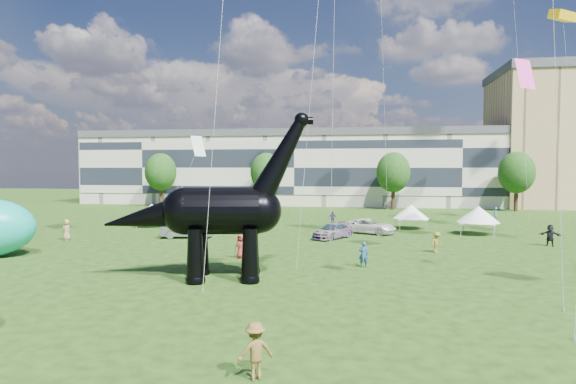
# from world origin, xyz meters

# --- Properties ---
(ground) EXTENTS (220.00, 220.00, 0.00)m
(ground) POSITION_xyz_m (0.00, 0.00, 0.00)
(ground) COLOR #16330C
(ground) RESTS_ON ground
(terrace_row) EXTENTS (78.00, 11.00, 12.00)m
(terrace_row) POSITION_xyz_m (-8.00, 62.00, 6.00)
(terrace_row) COLOR beige
(terrace_row) RESTS_ON ground
(tree_far_left) EXTENTS (5.20, 5.20, 9.44)m
(tree_far_left) POSITION_xyz_m (-30.00, 53.00, 6.29)
(tree_far_left) COLOR #382314
(tree_far_left) RESTS_ON ground
(tree_mid_left) EXTENTS (5.20, 5.20, 9.44)m
(tree_mid_left) POSITION_xyz_m (-12.00, 53.00, 6.29)
(tree_mid_left) COLOR #382314
(tree_mid_left) RESTS_ON ground
(tree_mid_right) EXTENTS (5.20, 5.20, 9.44)m
(tree_mid_right) POSITION_xyz_m (8.00, 53.00, 6.29)
(tree_mid_right) COLOR #382314
(tree_mid_right) RESTS_ON ground
(tree_far_right) EXTENTS (5.20, 5.20, 9.44)m
(tree_far_right) POSITION_xyz_m (26.00, 53.00, 6.29)
(tree_far_right) COLOR #382314
(tree_far_right) RESTS_ON ground
(dinosaur_sculpture) EXTENTS (12.56, 4.57, 10.24)m
(dinosaur_sculpture) POSITION_xyz_m (-5.34, 4.33, 3.87)
(dinosaur_sculpture) COLOR black
(dinosaur_sculpture) RESTS_ON ground
(car_silver) EXTENTS (3.58, 4.93, 1.56)m
(car_silver) POSITION_xyz_m (-12.86, 21.94, 0.78)
(car_silver) COLOR #B7B8BC
(car_silver) RESTS_ON ground
(car_grey) EXTENTS (4.90, 2.51, 1.54)m
(car_grey) POSITION_xyz_m (-12.91, 19.70, 0.77)
(car_grey) COLOR slate
(car_grey) RESTS_ON ground
(car_white) EXTENTS (5.80, 4.29, 1.46)m
(car_white) POSITION_xyz_m (4.01, 25.37, 0.73)
(car_white) COLOR white
(car_white) RESTS_ON ground
(car_dark) EXTENTS (4.19, 5.04, 1.38)m
(car_dark) POSITION_xyz_m (0.60, 21.48, 0.69)
(car_dark) COLOR #595960
(car_dark) RESTS_ON ground
(gazebo_near) EXTENTS (4.04, 4.04, 2.62)m
(gazebo_near) POSITION_xyz_m (8.45, 29.64, 1.84)
(gazebo_near) COLOR white
(gazebo_near) RESTS_ON ground
(gazebo_far) EXTENTS (4.96, 4.96, 2.81)m
(gazebo_far) POSITION_xyz_m (14.55, 26.22, 1.97)
(gazebo_far) COLOR white
(gazebo_far) RESTS_ON ground
(gazebo_left) EXTENTS (4.22, 4.22, 2.55)m
(gazebo_left) POSITION_xyz_m (-19.67, 26.92, 1.79)
(gazebo_left) COLOR white
(gazebo_left) RESTS_ON ground
(visitors) EXTENTS (51.20, 46.95, 1.90)m
(visitors) POSITION_xyz_m (-1.07, 14.89, 0.89)
(visitors) COLOR #49316F
(visitors) RESTS_ON ground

